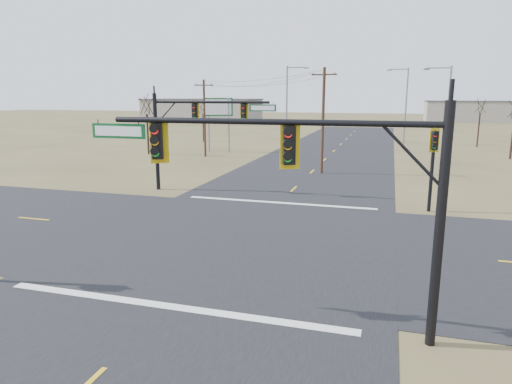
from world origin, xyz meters
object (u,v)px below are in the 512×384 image
streetlight_c (288,102)px  bare_tree_b (203,107)px  mast_arm_near (292,165)px  highway_sign (219,114)px  mast_arm_far (196,121)px  bare_tree_a (146,104)px  pedestal_signal_ne (433,152)px  utility_pole_near (323,119)px  streetlight_b (405,101)px  streetlight_a (446,109)px  utility_pole_far (205,117)px  bare_tree_d (481,106)px

streetlight_c → bare_tree_b: (-13.31, 3.23, -0.82)m
mast_arm_near → highway_sign: size_ratio=1.63×
mast_arm_far → bare_tree_a: 22.50m
pedestal_signal_ne → utility_pole_near: (-7.96, 11.53, 1.18)m
streetlight_b → bare_tree_a: streetlight_b is taller
streetlight_c → bare_tree_a: (-13.77, -11.89, -0.11)m
streetlight_b → mast_arm_far: bearing=-97.4°
bare_tree_a → bare_tree_b: (0.47, 15.12, -0.70)m
pedestal_signal_ne → streetlight_a: streetlight_a is taller
utility_pole_far → bare_tree_b: size_ratio=1.34×
highway_sign → mast_arm_far: bearing=-94.9°
streetlight_c → bare_tree_b: bearing=-172.3°
streetlight_a → bare_tree_d: size_ratio=1.42×
streetlight_c → bare_tree_b: size_ratio=1.66×
mast_arm_far → bare_tree_b: mast_arm_far is taller
utility_pole_near → streetlight_c: streetlight_c is taller
bare_tree_b → bare_tree_d: bearing=5.5°
pedestal_signal_ne → streetlight_c: (-15.25, 31.07, 2.30)m
streetlight_c → bare_tree_d: streetlight_c is taller
highway_sign → streetlight_b: (21.26, 16.30, 1.34)m
mast_arm_far → pedestal_signal_ne: size_ratio=1.82×
pedestal_signal_ne → highway_sign: highway_sign is taller
bare_tree_b → utility_pole_near: bearing=-47.9°
mast_arm_near → utility_pole_near: 27.04m
mast_arm_near → streetlight_a: size_ratio=1.09×
bare_tree_b → bare_tree_d: (37.13, 3.56, 0.38)m
highway_sign → bare_tree_a: (-6.98, -4.42, 1.20)m
streetlight_a → streetlight_c: (-17.91, 9.80, 0.48)m
bare_tree_a → utility_pole_far: bearing=-0.8°
streetlight_a → bare_tree_b: (-31.21, 13.02, -0.33)m
streetlight_b → bare_tree_d: streetlight_b is taller
utility_pole_near → highway_sign: 18.54m
highway_sign → bare_tree_d: bare_tree_d is taller
mast_arm_near → pedestal_signal_ne: size_ratio=2.13×
utility_pole_near → streetlight_a: bearing=42.5°
mast_arm_near → pedestal_signal_ne: mast_arm_near is taller
mast_arm_far → utility_pole_near: 12.43m
utility_pole_far → bare_tree_a: 7.20m
streetlight_c → mast_arm_near: bearing=-56.1°
mast_arm_far → highway_sign: mast_arm_far is taller
utility_pole_far → bare_tree_d: (30.51, 18.79, 0.99)m
mast_arm_far → streetlight_c: (-0.04, 29.63, 0.86)m
mast_arm_far → highway_sign: size_ratio=1.39×
utility_pole_near → bare_tree_b: utility_pole_near is taller
mast_arm_near → streetlight_b: streetlight_b is taller
mast_arm_near → pedestal_signal_ne: bearing=48.7°
mast_arm_near → bare_tree_d: (13.52, 53.20, 0.57)m
streetlight_c → bare_tree_d: bearing=37.3°
pedestal_signal_ne → highway_sign: bearing=112.7°
utility_pole_near → streetlight_b: bearing=75.8°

